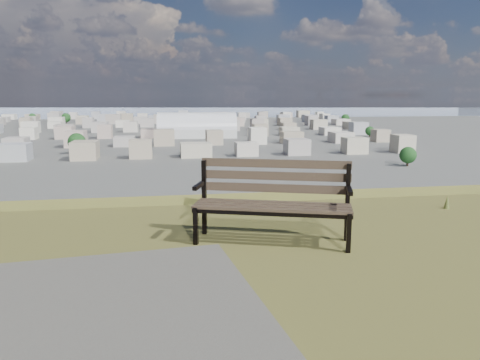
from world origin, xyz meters
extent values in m
cube|color=#4A3E2A|center=(-0.31, 2.00, 25.39)|extent=(1.53, 0.58, 0.03)
cube|color=#4A3E2A|center=(-0.27, 2.10, 25.39)|extent=(1.53, 0.58, 0.03)
cube|color=#4A3E2A|center=(-0.24, 2.20, 25.39)|extent=(1.53, 0.58, 0.03)
cube|color=#4A3E2A|center=(-0.21, 2.30, 25.39)|extent=(1.53, 0.58, 0.03)
cube|color=#4A3E2A|center=(-0.18, 2.37, 25.53)|extent=(1.52, 0.54, 0.09)
cube|color=#4A3E2A|center=(-0.18, 2.39, 25.66)|extent=(1.52, 0.54, 0.09)
cube|color=#4A3E2A|center=(-0.17, 2.41, 25.79)|extent=(1.52, 0.54, 0.09)
cube|color=black|center=(-1.03, 2.23, 25.19)|extent=(0.06, 0.06, 0.39)
cube|color=black|center=(-0.91, 2.59, 25.41)|extent=(0.06, 0.06, 0.81)
cube|color=black|center=(-0.98, 2.40, 25.36)|extent=(0.18, 0.43, 0.04)
cube|color=black|center=(-0.99, 2.35, 25.58)|extent=(0.14, 0.32, 0.04)
cube|color=black|center=(0.40, 1.74, 25.19)|extent=(0.06, 0.06, 0.39)
cube|color=black|center=(0.53, 2.10, 25.41)|extent=(0.06, 0.06, 0.81)
cube|color=black|center=(0.46, 1.90, 25.36)|extent=(0.18, 0.43, 0.04)
cube|color=black|center=(0.45, 1.86, 25.58)|extent=(0.14, 0.32, 0.04)
cube|color=black|center=(-0.31, 1.99, 25.35)|extent=(1.52, 0.55, 0.04)
cube|color=black|center=(-0.20, 2.31, 25.35)|extent=(1.52, 0.55, 0.04)
cone|color=olive|center=(2.40, 3.20, 25.09)|extent=(0.08, 0.08, 0.18)
cube|color=silver|center=(20.48, 295.23, 2.73)|extent=(50.28, 23.64, 5.46)
cylinder|color=white|center=(20.48, 295.23, 5.46)|extent=(50.28, 23.64, 20.74)
cube|color=silver|center=(-60.00, 200.00, 3.50)|extent=(11.00, 11.00, 7.00)
cube|color=#A99C91|center=(-36.00, 200.00, 3.50)|extent=(11.00, 11.00, 7.00)
cube|color=#BCA495|center=(-12.00, 200.00, 3.50)|extent=(11.00, 11.00, 7.00)
cube|color=#A5A5AA|center=(12.00, 200.00, 3.50)|extent=(11.00, 11.00, 7.00)
cube|color=beige|center=(36.00, 200.00, 3.50)|extent=(11.00, 11.00, 7.00)
cube|color=tan|center=(60.00, 200.00, 3.50)|extent=(11.00, 11.00, 7.00)
cube|color=beige|center=(84.00, 200.00, 3.50)|extent=(11.00, 11.00, 7.00)
cube|color=#AEA59E|center=(108.00, 200.00, 3.50)|extent=(11.00, 11.00, 7.00)
cube|color=#BCA495|center=(-72.00, 250.00, 3.50)|extent=(11.00, 11.00, 7.00)
cube|color=#A5A5AA|center=(-48.00, 250.00, 3.50)|extent=(11.00, 11.00, 7.00)
cube|color=beige|center=(-24.00, 250.00, 3.50)|extent=(11.00, 11.00, 7.00)
cube|color=tan|center=(0.00, 250.00, 3.50)|extent=(11.00, 11.00, 7.00)
cube|color=beige|center=(24.00, 250.00, 3.50)|extent=(11.00, 11.00, 7.00)
cube|color=#AEA59E|center=(48.00, 250.00, 3.50)|extent=(11.00, 11.00, 7.00)
cube|color=silver|center=(72.00, 250.00, 3.50)|extent=(11.00, 11.00, 7.00)
cube|color=#A99C91|center=(96.00, 250.00, 3.50)|extent=(11.00, 11.00, 7.00)
cube|color=#BCA495|center=(120.00, 250.00, 3.50)|extent=(11.00, 11.00, 7.00)
cube|color=tan|center=(-84.00, 300.00, 3.50)|extent=(11.00, 11.00, 7.00)
cube|color=beige|center=(-60.00, 300.00, 3.50)|extent=(11.00, 11.00, 7.00)
cube|color=#AEA59E|center=(-36.00, 300.00, 3.50)|extent=(11.00, 11.00, 7.00)
cube|color=silver|center=(-12.00, 300.00, 3.50)|extent=(11.00, 11.00, 7.00)
cube|color=#A99C91|center=(12.00, 300.00, 3.50)|extent=(11.00, 11.00, 7.00)
cube|color=#BCA495|center=(36.00, 300.00, 3.50)|extent=(11.00, 11.00, 7.00)
cube|color=#A5A5AA|center=(60.00, 300.00, 3.50)|extent=(11.00, 11.00, 7.00)
cube|color=beige|center=(84.00, 300.00, 3.50)|extent=(11.00, 11.00, 7.00)
cube|color=tan|center=(108.00, 300.00, 3.50)|extent=(11.00, 11.00, 7.00)
cube|color=beige|center=(132.00, 300.00, 3.50)|extent=(11.00, 11.00, 7.00)
cube|color=#A99C91|center=(-96.00, 350.00, 3.50)|extent=(11.00, 11.00, 7.00)
cube|color=#BCA495|center=(-72.00, 350.00, 3.50)|extent=(11.00, 11.00, 7.00)
cube|color=#A5A5AA|center=(-48.00, 350.00, 3.50)|extent=(11.00, 11.00, 7.00)
cube|color=beige|center=(-24.00, 350.00, 3.50)|extent=(11.00, 11.00, 7.00)
cube|color=tan|center=(0.00, 350.00, 3.50)|extent=(11.00, 11.00, 7.00)
cube|color=beige|center=(24.00, 350.00, 3.50)|extent=(11.00, 11.00, 7.00)
cube|color=#AEA59E|center=(48.00, 350.00, 3.50)|extent=(11.00, 11.00, 7.00)
cube|color=silver|center=(72.00, 350.00, 3.50)|extent=(11.00, 11.00, 7.00)
cube|color=#A99C91|center=(96.00, 350.00, 3.50)|extent=(11.00, 11.00, 7.00)
cube|color=#BCA495|center=(120.00, 350.00, 3.50)|extent=(11.00, 11.00, 7.00)
cube|color=#A5A5AA|center=(144.00, 350.00, 3.50)|extent=(11.00, 11.00, 7.00)
cube|color=beige|center=(-108.00, 400.00, 3.50)|extent=(11.00, 11.00, 7.00)
cube|color=#AEA59E|center=(-84.00, 400.00, 3.50)|extent=(11.00, 11.00, 7.00)
cube|color=silver|center=(-60.00, 400.00, 3.50)|extent=(11.00, 11.00, 7.00)
cube|color=#A99C91|center=(-36.00, 400.00, 3.50)|extent=(11.00, 11.00, 7.00)
cube|color=#BCA495|center=(-12.00, 400.00, 3.50)|extent=(11.00, 11.00, 7.00)
cube|color=#A5A5AA|center=(12.00, 400.00, 3.50)|extent=(11.00, 11.00, 7.00)
cube|color=beige|center=(36.00, 400.00, 3.50)|extent=(11.00, 11.00, 7.00)
cube|color=tan|center=(60.00, 400.00, 3.50)|extent=(11.00, 11.00, 7.00)
cube|color=beige|center=(84.00, 400.00, 3.50)|extent=(11.00, 11.00, 7.00)
cube|color=#AEA59E|center=(108.00, 400.00, 3.50)|extent=(11.00, 11.00, 7.00)
cube|color=silver|center=(132.00, 400.00, 3.50)|extent=(11.00, 11.00, 7.00)
cube|color=#A99C91|center=(156.00, 400.00, 3.50)|extent=(11.00, 11.00, 7.00)
cube|color=#A5A5AA|center=(-144.00, 450.00, 3.50)|extent=(11.00, 11.00, 7.00)
cube|color=beige|center=(-120.00, 450.00, 3.50)|extent=(11.00, 11.00, 7.00)
cube|color=tan|center=(-96.00, 450.00, 3.50)|extent=(11.00, 11.00, 7.00)
cube|color=beige|center=(-72.00, 450.00, 3.50)|extent=(11.00, 11.00, 7.00)
cube|color=#AEA59E|center=(-48.00, 450.00, 3.50)|extent=(11.00, 11.00, 7.00)
cube|color=silver|center=(-24.00, 450.00, 3.50)|extent=(11.00, 11.00, 7.00)
cube|color=#A99C91|center=(0.00, 450.00, 3.50)|extent=(11.00, 11.00, 7.00)
cube|color=#BCA495|center=(24.00, 450.00, 3.50)|extent=(11.00, 11.00, 7.00)
cube|color=#A5A5AA|center=(48.00, 450.00, 3.50)|extent=(11.00, 11.00, 7.00)
cube|color=beige|center=(72.00, 450.00, 3.50)|extent=(11.00, 11.00, 7.00)
cube|color=tan|center=(96.00, 450.00, 3.50)|extent=(11.00, 11.00, 7.00)
cube|color=beige|center=(120.00, 450.00, 3.50)|extent=(11.00, 11.00, 7.00)
cube|color=#AEA59E|center=(144.00, 450.00, 3.50)|extent=(11.00, 11.00, 7.00)
cube|color=silver|center=(168.00, 450.00, 3.50)|extent=(11.00, 11.00, 7.00)
cube|color=#BCA495|center=(-156.00, 500.00, 3.50)|extent=(11.00, 11.00, 7.00)
cube|color=#A5A5AA|center=(-132.00, 500.00, 3.50)|extent=(11.00, 11.00, 7.00)
cube|color=beige|center=(-108.00, 500.00, 3.50)|extent=(11.00, 11.00, 7.00)
cube|color=tan|center=(-84.00, 500.00, 3.50)|extent=(11.00, 11.00, 7.00)
cube|color=beige|center=(-60.00, 500.00, 3.50)|extent=(11.00, 11.00, 7.00)
cube|color=#AEA59E|center=(-36.00, 500.00, 3.50)|extent=(11.00, 11.00, 7.00)
cube|color=silver|center=(-12.00, 500.00, 3.50)|extent=(11.00, 11.00, 7.00)
cube|color=#A99C91|center=(12.00, 500.00, 3.50)|extent=(11.00, 11.00, 7.00)
cube|color=#BCA495|center=(36.00, 500.00, 3.50)|extent=(11.00, 11.00, 7.00)
cube|color=#A5A5AA|center=(60.00, 500.00, 3.50)|extent=(11.00, 11.00, 7.00)
cube|color=beige|center=(84.00, 500.00, 3.50)|extent=(11.00, 11.00, 7.00)
cube|color=tan|center=(108.00, 500.00, 3.50)|extent=(11.00, 11.00, 7.00)
cube|color=beige|center=(132.00, 500.00, 3.50)|extent=(11.00, 11.00, 7.00)
cube|color=#AEA59E|center=(156.00, 500.00, 3.50)|extent=(11.00, 11.00, 7.00)
cube|color=silver|center=(180.00, 500.00, 3.50)|extent=(11.00, 11.00, 7.00)
cube|color=#BCA495|center=(-168.00, 550.00, 3.50)|extent=(11.00, 11.00, 7.00)
cube|color=#A5A5AA|center=(-144.00, 550.00, 3.50)|extent=(11.00, 11.00, 7.00)
cube|color=beige|center=(-120.00, 550.00, 3.50)|extent=(11.00, 11.00, 7.00)
cube|color=tan|center=(-96.00, 550.00, 3.50)|extent=(11.00, 11.00, 7.00)
cube|color=beige|center=(-72.00, 550.00, 3.50)|extent=(11.00, 11.00, 7.00)
cube|color=#AEA59E|center=(-48.00, 550.00, 3.50)|extent=(11.00, 11.00, 7.00)
cube|color=silver|center=(-24.00, 550.00, 3.50)|extent=(11.00, 11.00, 7.00)
cube|color=#A99C91|center=(0.00, 550.00, 3.50)|extent=(11.00, 11.00, 7.00)
cube|color=#BCA495|center=(24.00, 550.00, 3.50)|extent=(11.00, 11.00, 7.00)
cube|color=#A5A5AA|center=(48.00, 550.00, 3.50)|extent=(11.00, 11.00, 7.00)
cube|color=beige|center=(72.00, 550.00, 3.50)|extent=(11.00, 11.00, 7.00)
cube|color=tan|center=(96.00, 550.00, 3.50)|extent=(11.00, 11.00, 7.00)
cube|color=beige|center=(120.00, 550.00, 3.50)|extent=(11.00, 11.00, 7.00)
cube|color=#AEA59E|center=(144.00, 550.00, 3.50)|extent=(11.00, 11.00, 7.00)
cube|color=silver|center=(168.00, 550.00, 3.50)|extent=(11.00, 11.00, 7.00)
cube|color=#A99C91|center=(192.00, 550.00, 3.50)|extent=(11.00, 11.00, 7.00)
cylinder|color=black|center=(90.00, 160.00, 1.05)|extent=(0.80, 0.80, 2.10)
sphere|color=#133919|center=(90.00, 160.00, 4.20)|extent=(6.30, 6.30, 6.30)
cylinder|color=black|center=(-40.00, 220.00, 1.35)|extent=(0.80, 0.80, 2.70)
sphere|color=#133919|center=(-40.00, 220.00, 5.40)|extent=(8.10, 8.10, 8.10)
cylinder|color=black|center=(130.00, 280.00, 0.97)|extent=(0.80, 0.80, 1.95)
sphere|color=#133919|center=(130.00, 280.00, 3.90)|extent=(5.85, 5.85, 5.85)
cylinder|color=black|center=(60.00, 400.00, 1.12)|extent=(0.80, 0.80, 2.25)
sphere|color=#133919|center=(60.00, 400.00, 4.50)|extent=(6.75, 6.75, 6.75)
cylinder|color=black|center=(-90.00, 460.00, 1.43)|extent=(0.80, 0.80, 2.85)
sphere|color=#133919|center=(-90.00, 460.00, 5.70)|extent=(8.55, 8.55, 8.55)
cylinder|color=black|center=(-130.00, 500.00, 1.20)|extent=(0.80, 0.80, 2.40)
sphere|color=#133919|center=(-130.00, 500.00, 4.80)|extent=(7.20, 7.20, 7.20)
cylinder|color=black|center=(40.00, 300.00, 1.05)|extent=(0.80, 0.80, 2.10)
sphere|color=#133919|center=(40.00, 300.00, 4.20)|extent=(6.30, 6.30, 6.30)
cylinder|color=black|center=(170.00, 420.00, 1.27)|extent=(0.80, 0.80, 2.55)
sphere|color=#133919|center=(170.00, 420.00, 5.10)|extent=(7.65, 7.65, 7.65)
cube|color=gray|center=(0.00, 900.00, 0.00)|extent=(2400.00, 700.00, 0.12)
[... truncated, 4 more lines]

